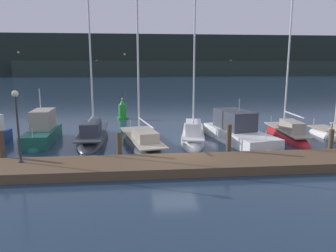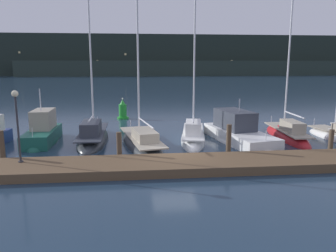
# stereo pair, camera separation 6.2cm
# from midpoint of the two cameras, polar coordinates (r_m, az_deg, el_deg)

# --- Properties ---
(ground_plane) EXTENTS (400.00, 400.00, 0.00)m
(ground_plane) POSITION_cam_midpoint_polar(r_m,az_deg,el_deg) (18.39, 1.28, -5.87)
(ground_plane) COLOR #1E3347
(dock) EXTENTS (38.51, 2.80, 0.45)m
(dock) POSITION_cam_midpoint_polar(r_m,az_deg,el_deg) (16.75, 1.98, -6.75)
(dock) COLOR brown
(dock) RESTS_ON ground
(mooring_pile_1) EXTENTS (0.28, 0.28, 1.85)m
(mooring_pile_1) POSITION_cam_midpoint_polar(r_m,az_deg,el_deg) (19.32, -26.85, -3.40)
(mooring_pile_1) COLOR #4C3D2D
(mooring_pile_1) RESTS_ON ground
(mooring_pile_2) EXTENTS (0.28, 0.28, 1.63)m
(mooring_pile_2) POSITION_cam_midpoint_polar(r_m,az_deg,el_deg) (18.06, -8.39, -3.61)
(mooring_pile_2) COLOR #4C3D2D
(mooring_pile_2) RESTS_ON ground
(mooring_pile_3) EXTENTS (0.28, 0.28, 1.94)m
(mooring_pile_3) POSITION_cam_midpoint_polar(r_m,az_deg,el_deg) (18.74, 10.61, -2.67)
(mooring_pile_3) COLOR #4C3D2D
(mooring_pile_3) RESTS_ON ground
(mooring_pile_4) EXTENTS (0.28, 0.28, 1.53)m
(mooring_pile_4) POSITION_cam_midpoint_polar(r_m,az_deg,el_deg) (21.31, 26.57, -2.57)
(mooring_pile_4) COLOR #4C3D2D
(mooring_pile_4) RESTS_ON ground
(motorboat_berth_3) EXTENTS (2.00, 5.47, 4.29)m
(motorboat_berth_3) POSITION_cam_midpoint_polar(r_m,az_deg,el_deg) (23.83, -20.89, -1.76)
(motorboat_berth_3) COLOR #195647
(motorboat_berth_3) RESTS_ON ground
(sailboat_berth_4) EXTENTS (2.09, 7.77, 11.00)m
(sailboat_berth_4) POSITION_cam_midpoint_polar(r_m,az_deg,el_deg) (23.31, -12.85, -2.08)
(sailboat_berth_4) COLOR #2D3338
(sailboat_berth_4) RESTS_ON ground
(sailboat_berth_5) EXTENTS (3.54, 8.33, 10.64)m
(sailboat_berth_5) POSITION_cam_midpoint_polar(r_m,az_deg,el_deg) (21.40, -4.51, -3.10)
(sailboat_berth_5) COLOR #2D3338
(sailboat_berth_5) RESTS_ON ground
(sailboat_berth_6) EXTENTS (2.95, 7.36, 10.36)m
(sailboat_berth_6) POSITION_cam_midpoint_polar(r_m,az_deg,el_deg) (23.09, 4.48, -2.07)
(sailboat_berth_6) COLOR white
(sailboat_berth_6) RESTS_ON ground
(motorboat_berth_7) EXTENTS (3.98, 7.81, 3.58)m
(motorboat_berth_7) POSITION_cam_midpoint_polar(r_m,az_deg,el_deg) (23.06, 12.21, -1.77)
(motorboat_berth_7) COLOR white
(motorboat_berth_7) RESTS_ON ground
(sailboat_berth_8) EXTENTS (2.00, 7.05, 10.93)m
(sailboat_berth_8) POSITION_cam_midpoint_polar(r_m,az_deg,el_deg) (25.02, 20.07, -1.68)
(sailboat_berth_8) COLOR red
(sailboat_berth_8) RESTS_ON ground
(channel_buoy) EXTENTS (1.11, 1.11, 2.02)m
(channel_buoy) POSITION_cam_midpoint_polar(r_m,az_deg,el_deg) (32.02, -7.83, 2.63)
(channel_buoy) COLOR green
(channel_buoy) RESTS_ON ground
(dock_lamppost) EXTENTS (0.32, 0.32, 3.57)m
(dock_lamppost) POSITION_cam_midpoint_polar(r_m,az_deg,el_deg) (17.48, -24.77, 1.90)
(dock_lamppost) COLOR #2D2D33
(dock_lamppost) RESTS_ON dock
(hillside_backdrop) EXTENTS (240.00, 23.00, 17.60)m
(hillside_backdrop) POSITION_cam_midpoint_polar(r_m,az_deg,el_deg) (150.56, -4.03, 11.92)
(hillside_backdrop) COLOR #1E2823
(hillside_backdrop) RESTS_ON ground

